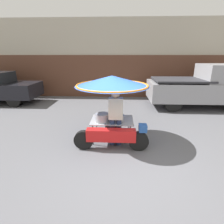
# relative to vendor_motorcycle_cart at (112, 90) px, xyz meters

# --- Properties ---
(ground_plane) EXTENTS (36.00, 36.00, 0.00)m
(ground_plane) POSITION_rel_vendor_motorcycle_cart_xyz_m (0.34, -1.12, -1.51)
(ground_plane) COLOR #56565B
(shopfront_building) EXTENTS (28.00, 2.06, 4.35)m
(shopfront_building) POSITION_rel_vendor_motorcycle_cart_xyz_m (0.34, 6.66, 0.65)
(shopfront_building) COLOR #B2A893
(shopfront_building) RESTS_ON ground
(vendor_motorcycle_cart) EXTENTS (2.03, 2.03, 1.90)m
(vendor_motorcycle_cart) POSITION_rel_vendor_motorcycle_cart_xyz_m (0.00, 0.00, 0.00)
(vendor_motorcycle_cart) COLOR black
(vendor_motorcycle_cart) RESTS_ON ground
(vendor_person) EXTENTS (0.38, 0.22, 1.57)m
(vendor_person) POSITION_rel_vendor_motorcycle_cart_xyz_m (0.11, -0.25, -0.63)
(vendor_person) COLOR navy
(vendor_person) RESTS_ON ground
(pickup_truck) EXTENTS (4.81, 1.92, 2.02)m
(pickup_truck) POSITION_rel_vendor_motorcycle_cart_xyz_m (4.16, 3.69, -0.55)
(pickup_truck) COLOR black
(pickup_truck) RESTS_ON ground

